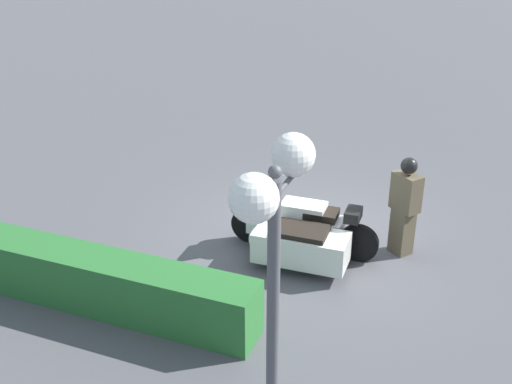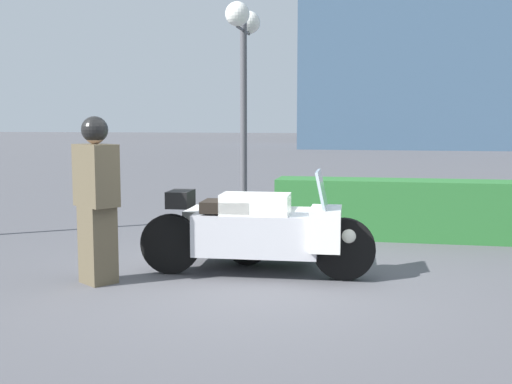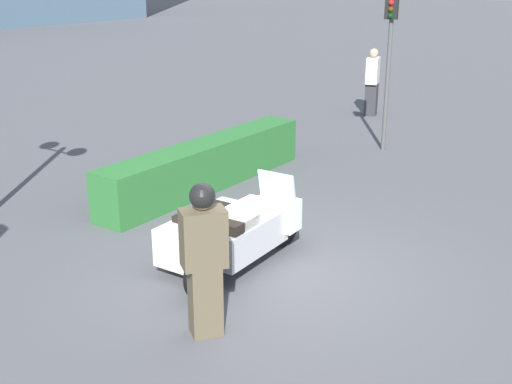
% 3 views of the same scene
% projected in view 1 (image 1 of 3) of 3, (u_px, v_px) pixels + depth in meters
% --- Properties ---
extents(ground_plane, '(160.00, 160.00, 0.00)m').
position_uv_depth(ground_plane, '(305.00, 240.00, 11.24)').
color(ground_plane, '#4C4C51').
extents(police_motorcycle, '(2.55, 1.18, 1.16)m').
position_uv_depth(police_motorcycle, '(296.00, 235.00, 10.46)').
color(police_motorcycle, black).
rests_on(police_motorcycle, ground).
extents(officer_rider, '(0.55, 0.50, 1.72)m').
position_uv_depth(officer_rider, '(405.00, 204.00, 10.48)').
color(officer_rider, brown).
rests_on(officer_rider, ground).
extents(hedge_bush_curbside, '(4.89, 0.68, 0.84)m').
position_uv_depth(hedge_bush_curbside, '(99.00, 282.00, 9.30)').
color(hedge_bush_curbside, '#28662D').
rests_on(hedge_bush_curbside, ground).
extents(twin_lamp_post, '(0.41, 1.36, 3.64)m').
position_uv_depth(twin_lamp_post, '(274.00, 223.00, 5.53)').
color(twin_lamp_post, '#4C4C51').
rests_on(twin_lamp_post, ground).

